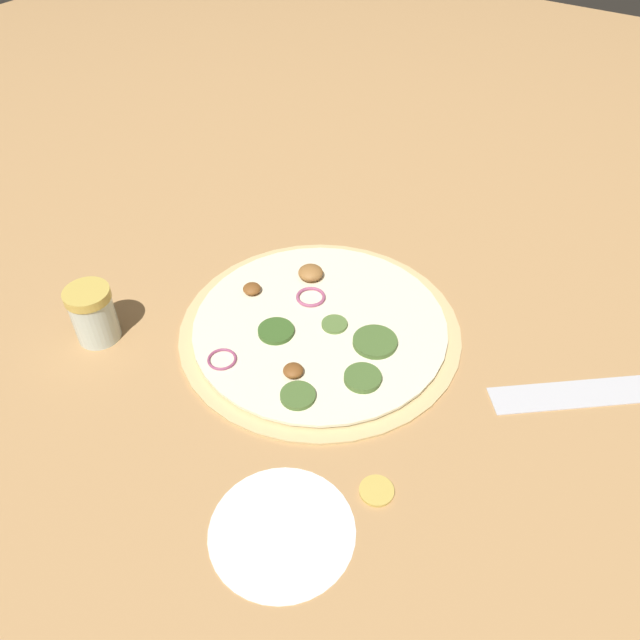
% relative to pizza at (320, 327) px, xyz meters
% --- Properties ---
extents(ground_plane, '(3.00, 3.00, 0.00)m').
position_rel_pizza_xyz_m(ground_plane, '(0.00, 0.00, -0.01)').
color(ground_plane, tan).
extents(pizza, '(0.36, 0.36, 0.03)m').
position_rel_pizza_xyz_m(pizza, '(0.00, 0.00, 0.00)').
color(pizza, '#D6B77A').
rests_on(pizza, ground_plane).
extents(spice_jar, '(0.06, 0.06, 0.07)m').
position_rel_pizza_xyz_m(spice_jar, '(-0.16, 0.22, 0.03)').
color(spice_jar, silver).
rests_on(spice_jar, ground_plane).
extents(loose_cap, '(0.04, 0.04, 0.01)m').
position_rel_pizza_xyz_m(loose_cap, '(-0.16, -0.18, -0.00)').
color(loose_cap, gold).
rests_on(loose_cap, ground_plane).
extents(flour_patch, '(0.14, 0.14, 0.00)m').
position_rel_pizza_xyz_m(flour_patch, '(-0.25, -0.12, -0.01)').
color(flour_patch, white).
rests_on(flour_patch, ground_plane).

